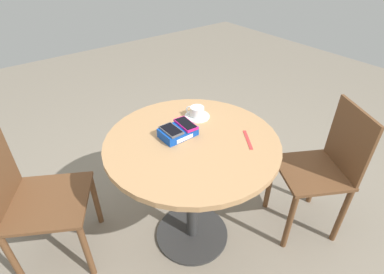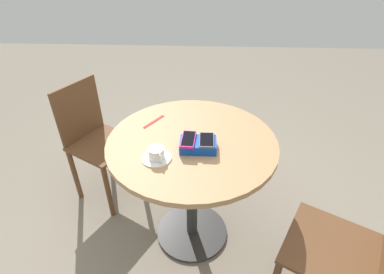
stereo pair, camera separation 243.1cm
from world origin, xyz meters
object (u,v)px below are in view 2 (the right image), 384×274
at_px(coffee_cup, 157,153).
at_px(phone_magenta, 188,139).
at_px(round_table, 192,162).
at_px(chair_far_side, 97,141).
at_px(chair_near_window, 348,255).
at_px(saucer, 157,158).
at_px(lanyard_strap, 154,122).
at_px(phone_box, 198,145).
at_px(phone_gray, 207,140).

bearing_deg(coffee_cup, phone_magenta, -147.14).
distance_m(round_table, chair_far_side, 0.82).
distance_m(round_table, chair_near_window, 0.89).
distance_m(saucer, lanyard_strap, 0.35).
bearing_deg(phone_box, lanyard_strap, -43.25).
height_order(phone_box, saucer, phone_box).
bearing_deg(round_table, chair_far_side, -29.11).
xyz_separation_m(phone_box, phone_gray, (-0.04, -0.00, 0.03)).
xyz_separation_m(phone_box, lanyard_strap, (0.27, -0.25, -0.02)).
bearing_deg(chair_near_window, round_table, -29.68).
relative_size(saucer, chair_far_side, 0.17).
xyz_separation_m(phone_magenta, saucer, (0.15, 0.09, -0.05)).
height_order(coffee_cup, chair_far_side, chair_far_side).
relative_size(phone_box, lanyard_strap, 1.10).
distance_m(round_table, lanyard_strap, 0.33).
distance_m(round_table, coffee_cup, 0.31).
bearing_deg(chair_far_side, coffee_cup, 133.65).
relative_size(phone_magenta, chair_far_side, 0.17).
bearing_deg(phone_magenta, chair_near_window, 155.14).
distance_m(round_table, phone_box, 0.20).
relative_size(coffee_cup, lanyard_strap, 0.61).
xyz_separation_m(lanyard_strap, chair_near_window, (-0.99, 0.61, -0.34)).
bearing_deg(chair_far_side, phone_magenta, 145.90).
relative_size(phone_gray, phone_magenta, 0.87).
bearing_deg(chair_far_side, chair_near_window, 150.60).
xyz_separation_m(lanyard_strap, chair_far_side, (0.47, -0.21, -0.31)).
bearing_deg(phone_magenta, phone_gray, 179.74).
relative_size(lanyard_strap, chair_near_window, 0.21).
bearing_deg(lanyard_strap, chair_near_window, 148.49).
xyz_separation_m(round_table, phone_magenta, (0.02, 0.07, 0.21)).
bearing_deg(chair_far_side, phone_gray, 149.18).
bearing_deg(chair_near_window, phone_gray, -27.74).
xyz_separation_m(phone_gray, chair_far_side, (0.78, -0.46, -0.37)).
bearing_deg(round_table, chair_near_window, 150.32).
height_order(phone_box, chair_near_window, phone_box).
bearing_deg(round_table, lanyard_strap, -36.99).
distance_m(round_table, saucer, 0.29).
bearing_deg(lanyard_strap, coffee_cup, 101.15).
bearing_deg(saucer, round_table, -134.67).
xyz_separation_m(coffee_cup, chair_far_side, (0.53, -0.56, -0.35)).
distance_m(coffee_cup, chair_far_side, 0.85).
relative_size(round_table, chair_near_window, 1.13).
height_order(round_table, phone_gray, phone_gray).
xyz_separation_m(saucer, coffee_cup, (-0.00, 0.00, 0.03)).
xyz_separation_m(round_table, chair_near_window, (-0.76, 0.43, -0.18)).
relative_size(phone_gray, chair_far_side, 0.14).
height_order(coffee_cup, lanyard_strap, coffee_cup).
relative_size(round_table, phone_magenta, 6.27).
distance_m(phone_gray, chair_far_side, 0.98).
distance_m(phone_gray, phone_magenta, 0.09).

